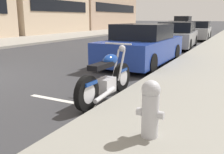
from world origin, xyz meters
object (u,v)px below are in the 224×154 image
object	(u,v)px
crossing_truck	(188,23)
fire_hydrant	(150,107)
parked_motorcycle	(107,79)
parked_car_mid_block	(198,31)
parked_car_at_intersection	(143,46)
parked_car_far_down_curb	(177,35)

from	to	relation	value
crossing_truck	fire_hydrant	size ratio (longest dim) A/B	7.49
parked_motorcycle	parked_car_mid_block	size ratio (longest dim) A/B	0.44
parked_car_at_intersection	parked_car_far_down_curb	world-z (taller)	parked_car_at_intersection
crossing_truck	fire_hydrant	xyz separation A→B (m)	(-35.66, -6.32, -0.34)
parked_motorcycle	parked_car_mid_block	xyz separation A→B (m)	(16.14, 0.75, 0.23)
parked_car_far_down_curb	fire_hydrant	size ratio (longest dim) A/B	5.78
parked_car_mid_block	parked_car_far_down_curb	bearing A→B (deg)	175.37
parked_car_far_down_curb	crossing_truck	world-z (taller)	crossing_truck
parked_car_mid_block	crossing_truck	xyz separation A→B (m)	(18.09, 4.17, 0.22)
parked_car_mid_block	crossing_truck	world-z (taller)	crossing_truck
parked_motorcycle	parked_car_far_down_curb	world-z (taller)	parked_car_far_down_curb
crossing_truck	fire_hydrant	bearing A→B (deg)	102.89
parked_car_at_intersection	parked_car_mid_block	xyz separation A→B (m)	(11.92, -0.06, -0.00)
parked_car_at_intersection	fire_hydrant	size ratio (longest dim) A/B	5.82
crossing_truck	fire_hydrant	distance (m)	36.22
parked_car_far_down_curb	parked_car_mid_block	xyz separation A→B (m)	(6.15, -0.15, -0.01)
parked_car_at_intersection	parked_car_mid_block	size ratio (longest dim) A/B	0.93
parked_car_mid_block	parked_motorcycle	bearing A→B (deg)	179.44
parked_car_far_down_curb	fire_hydrant	bearing A→B (deg)	-172.24
parked_car_at_intersection	fire_hydrant	distance (m)	6.07
fire_hydrant	parked_motorcycle	bearing A→B (deg)	44.42
crossing_truck	parked_car_at_intersection	bearing A→B (deg)	100.63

